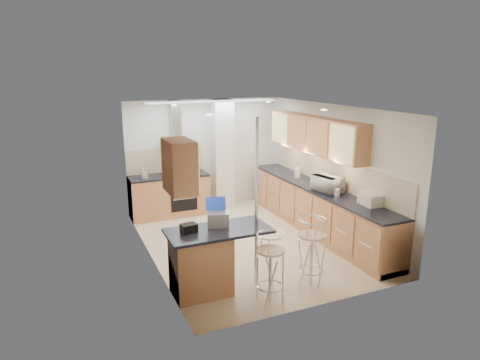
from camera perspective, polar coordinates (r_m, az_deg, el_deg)
name	(u,v)px	position (r m, az deg, el deg)	size (l,w,h in m)	color
ground	(248,242)	(8.09, 1.06, -8.29)	(4.80, 4.80, 0.00)	#D0B88B
room_shell	(256,157)	(8.10, 2.11, 3.15)	(3.64, 4.84, 2.51)	silver
right_counter	(317,209)	(8.62, 10.21, -3.80)	(0.63, 4.40, 0.92)	#B26F47
back_counter	(169,195)	(9.53, -9.42, -2.01)	(1.70, 0.63, 0.92)	#B26F47
peninsula	(219,260)	(6.28, -2.86, -10.56)	(1.47, 0.72, 0.94)	#B26F47
microwave	(327,184)	(8.14, 11.59, -0.50)	(0.54, 0.37, 0.30)	silver
laptop	(218,219)	(6.19, -2.93, -5.22)	(0.31, 0.23, 0.21)	gray
bag	(189,228)	(6.02, -6.85, -6.37)	(0.22, 0.16, 0.12)	black
bar_stool_near	(270,268)	(5.98, 4.07, -11.59)	(0.41, 0.41, 1.01)	tan
bar_stool_end	(312,252)	(6.48, 9.52, -9.45)	(0.43, 0.43, 1.05)	tan
jar_a	(298,173)	(9.10, 7.68, 0.90)	(0.12, 0.12, 0.19)	beige
jar_b	(297,171)	(9.38, 7.62, 1.18)	(0.11, 0.11, 0.15)	beige
jar_c	(330,186)	(8.18, 11.92, -0.74)	(0.14, 0.14, 0.22)	#B4A890
jar_d	(337,193)	(7.90, 12.82, -1.64)	(0.10, 0.10, 0.13)	silver
bread_bin	(371,199)	(7.53, 17.10, -2.47)	(0.30, 0.38, 0.20)	beige
kettle	(145,174)	(9.13, -12.55, 0.81)	(0.16, 0.16, 0.22)	#B5B8BA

